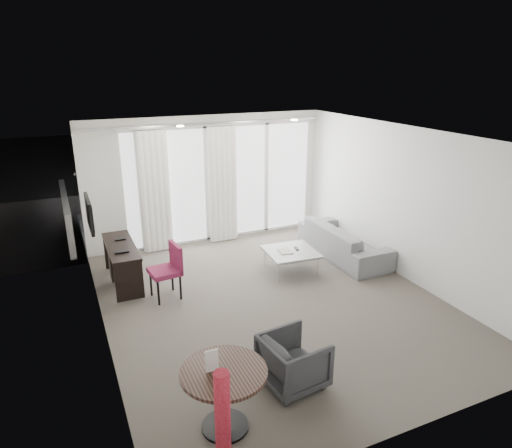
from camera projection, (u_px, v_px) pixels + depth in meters
name	position (u px, v px, depth m)	size (l,w,h in m)	color
floor	(271.00, 301.00, 7.20)	(5.00, 6.00, 0.00)	#514B42
ceiling	(274.00, 135.00, 6.34)	(5.00, 6.00, 0.00)	white
wall_left	(96.00, 250.00, 5.81)	(0.00, 6.00, 2.60)	silver
wall_right	(405.00, 204.00, 7.73)	(0.00, 6.00, 2.60)	silver
wall_front	(416.00, 322.00, 4.19)	(5.00, 0.00, 2.60)	silver
window_panel	(222.00, 183.00, 9.49)	(4.00, 0.02, 2.38)	white
window_frame	(223.00, 183.00, 9.48)	(4.10, 0.06, 2.44)	white
curtain_left	(155.00, 192.00, 8.79)	(0.60, 0.20, 2.38)	white
curtain_right	(223.00, 185.00, 9.33)	(0.60, 0.20, 2.38)	white
curtain_track	(209.00, 124.00, 8.82)	(4.80, 0.04, 0.04)	#B2B2B7
downlight_a	(180.00, 126.00, 7.38)	(0.12, 0.12, 0.02)	#FFE0B2
downlight_b	(294.00, 120.00, 8.18)	(0.12, 0.12, 0.02)	#FFE0B2
desk	(123.00, 264.00, 7.72)	(0.45, 1.45, 0.68)	black
tv	(89.00, 214.00, 7.06)	(0.05, 0.80, 0.50)	black
desk_chair	(165.00, 272.00, 7.18)	(0.48, 0.45, 0.89)	maroon
round_table	(224.00, 399.00, 4.59)	(0.87, 0.87, 0.70)	#352017
menu_card	(212.00, 369.00, 4.46)	(0.13, 0.02, 0.24)	white
red_lamp	(223.00, 427.00, 3.96)	(0.22, 0.22, 1.12)	#A31D2D
tub_armchair	(294.00, 361.00, 5.24)	(0.66, 0.68, 0.62)	#2E2E31
coffee_table	(291.00, 261.00, 8.19)	(0.87, 0.87, 0.39)	gray
remote	(297.00, 251.00, 8.22)	(0.05, 0.17, 0.02)	black
magazine	(285.00, 253.00, 8.10)	(0.23, 0.29, 0.02)	gray
sofa	(343.00, 241.00, 8.81)	(2.13, 0.83, 0.62)	slate
terrace_slab	(202.00, 219.00, 11.21)	(5.60, 3.00, 0.12)	#4D4D50
rattan_chair_a	(234.00, 193.00, 11.50)	(0.62, 0.62, 0.90)	brown
rattan_chair_b	(256.00, 197.00, 11.42)	(0.55, 0.55, 0.80)	brown
rattan_table	(234.00, 209.00, 10.95)	(0.49, 0.49, 0.49)	brown
balustrade	(185.00, 183.00, 12.28)	(5.50, 0.06, 1.05)	#B2B2B7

